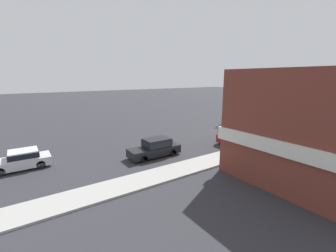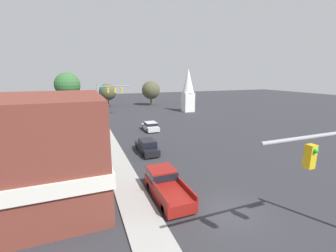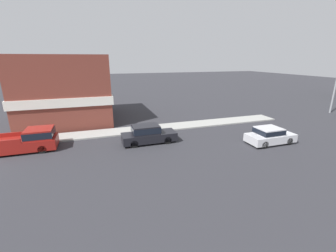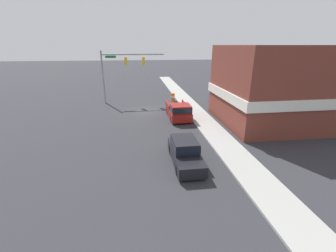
{
  "view_description": "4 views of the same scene",
  "coord_description": "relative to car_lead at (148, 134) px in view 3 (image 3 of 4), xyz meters",
  "views": [
    {
      "loc": [
        -18.77,
        23.46,
        7.16
      ],
      "look_at": [
        -1.01,
        11.38,
        2.45
      ],
      "focal_mm": 24.0,
      "sensor_mm": 36.0,
      "label": 1
    },
    {
      "loc": [
        -8.78,
        -11.0,
        9.04
      ],
      "look_at": [
        1.44,
        15.06,
        2.62
      ],
      "focal_mm": 24.0,
      "sensor_mm": 36.0,
      "label": 2
    },
    {
      "loc": [
        16.68,
        9.11,
        7.3
      ],
      "look_at": [
        -0.06,
        14.68,
        1.97
      ],
      "focal_mm": 24.0,
      "sensor_mm": 36.0,
      "label": 3
    },
    {
      "loc": [
        1.17,
        26.94,
        7.68
      ],
      "look_at": [
        -0.96,
        11.5,
        2.04
      ],
      "focal_mm": 24.0,
      "sensor_mm": 36.0,
      "label": 4
    }
  ],
  "objects": [
    {
      "name": "car_lead",
      "position": [
        0.0,
        0.0,
        0.0
      ],
      "size": [
        1.76,
        4.82,
        1.65
      ],
      "color": "black",
      "rests_on": "ground"
    },
    {
      "name": "car_oncoming",
      "position": [
        3.55,
        10.24,
        -0.08
      ],
      "size": [
        1.91,
        4.24,
        1.47
      ],
      "rotation": [
        0.0,
        0.0,
        3.14
      ],
      "color": "black",
      "rests_on": "ground"
    },
    {
      "name": "pickup_truck_parked",
      "position": [
        -1.36,
        -9.75,
        0.04
      ],
      "size": [
        2.13,
        5.38,
        1.81
      ],
      "color": "black",
      "rests_on": "ground"
    },
    {
      "name": "corner_brick_building",
      "position": [
        -10.65,
        -7.31,
        2.9
      ],
      "size": [
        10.54,
        9.93,
        7.68
      ],
      "color": "brown",
      "rests_on": "ground"
    }
  ]
}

